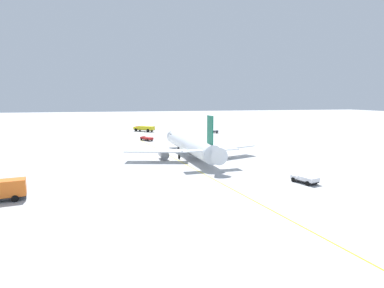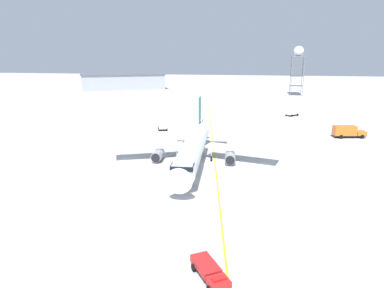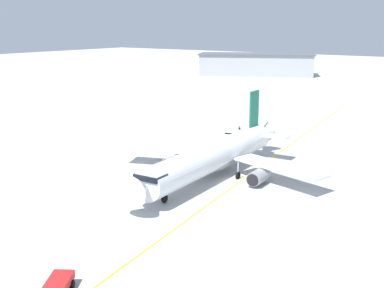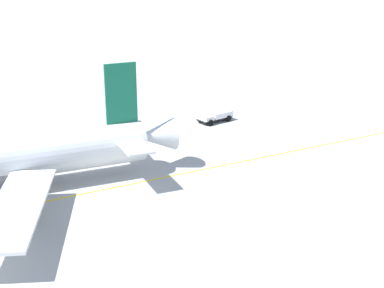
{
  "view_description": "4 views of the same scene",
  "coord_description": "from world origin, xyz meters",
  "px_view_note": "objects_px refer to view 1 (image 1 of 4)",
  "views": [
    {
      "loc": [
        16.31,
        78.54,
        14.95
      ],
      "look_at": [
        -3.35,
        -1.85,
        3.23
      ],
      "focal_mm": 30.13,
      "sensor_mm": 36.0,
      "label": 1
    },
    {
      "loc": [
        8.18,
        -64.74,
        20.86
      ],
      "look_at": [
        -2.47,
        -2.94,
        4.55
      ],
      "focal_mm": 32.34,
      "sensor_mm": 36.0,
      "label": 2
    },
    {
      "loc": [
        35.8,
        -60.24,
        22.25
      ],
      "look_at": [
        -5.83,
        -1.1,
        4.87
      ],
      "focal_mm": 46.99,
      "sensor_mm": 36.0,
      "label": 3
    },
    {
      "loc": [
        49.28,
        1.94,
        22.27
      ],
      "look_at": [
        3.83,
        18.44,
        4.97
      ],
      "focal_mm": 52.66,
      "sensor_mm": 36.0,
      "label": 4
    }
  ],
  "objects_px": {
    "baggage_truck_truck": "(214,131)",
    "pushback_tug_truck_extra": "(305,179)",
    "airliner_main": "(191,146)",
    "ops_pickup_truck": "(147,138)",
    "fire_tender_truck": "(144,128)"
  },
  "relations": [
    {
      "from": "fire_tender_truck",
      "to": "baggage_truck_truck",
      "type": "bearing_deg",
      "value": -163.62
    },
    {
      "from": "baggage_truck_truck",
      "to": "pushback_tug_truck_extra",
      "type": "bearing_deg",
      "value": -74.71
    },
    {
      "from": "baggage_truck_truck",
      "to": "ops_pickup_truck",
      "type": "bearing_deg",
      "value": -127.48
    },
    {
      "from": "airliner_main",
      "to": "baggage_truck_truck",
      "type": "relative_size",
      "value": 8.78
    },
    {
      "from": "baggage_truck_truck",
      "to": "fire_tender_truck",
      "type": "bearing_deg",
      "value": 175.86
    },
    {
      "from": "pushback_tug_truck_extra",
      "to": "ops_pickup_truck",
      "type": "bearing_deg",
      "value": 0.15
    },
    {
      "from": "ops_pickup_truck",
      "to": "pushback_tug_truck_extra",
      "type": "relative_size",
      "value": 1.09
    },
    {
      "from": "airliner_main",
      "to": "pushback_tug_truck_extra",
      "type": "distance_m",
      "value": 32.33
    },
    {
      "from": "ops_pickup_truck",
      "to": "fire_tender_truck",
      "type": "bearing_deg",
      "value": -36.26
    },
    {
      "from": "fire_tender_truck",
      "to": "pushback_tug_truck_extra",
      "type": "relative_size",
      "value": 1.85
    },
    {
      "from": "airliner_main",
      "to": "ops_pickup_truck",
      "type": "distance_m",
      "value": 36.95
    },
    {
      "from": "ops_pickup_truck",
      "to": "baggage_truck_truck",
      "type": "bearing_deg",
      "value": -91.43
    },
    {
      "from": "fire_tender_truck",
      "to": "pushback_tug_truck_extra",
      "type": "xyz_separation_m",
      "value": [
        -19.23,
        97.52,
        -0.73
      ]
    },
    {
      "from": "baggage_truck_truck",
      "to": "pushback_tug_truck_extra",
      "type": "height_order",
      "value": "pushback_tug_truck_extra"
    },
    {
      "from": "fire_tender_truck",
      "to": "ops_pickup_truck",
      "type": "relative_size",
      "value": 1.69
    }
  ]
}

